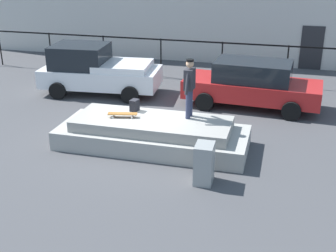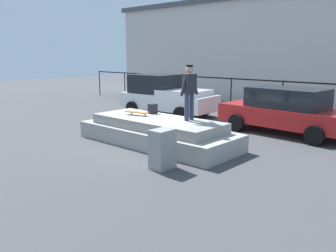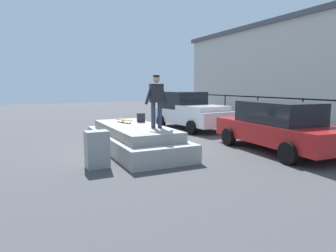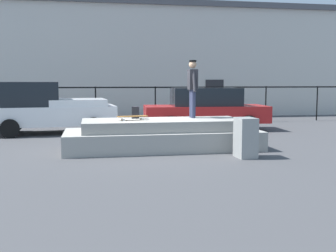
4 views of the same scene
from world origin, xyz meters
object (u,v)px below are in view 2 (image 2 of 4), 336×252
(skateboard, at_px, (137,112))
(car_red_sedan_mid, at_px, (287,110))
(utility_box, at_px, (162,149))
(car_white_pickup_near, at_px, (166,95))
(backpack, at_px, (153,109))
(skateboarder, at_px, (189,89))

(skateboard, relative_size, car_red_sedan_mid, 0.18)
(skateboard, distance_m, utility_box, 3.15)
(car_red_sedan_mid, height_order, utility_box, car_red_sedan_mid)
(car_white_pickup_near, relative_size, car_red_sedan_mid, 0.96)
(skateboard, height_order, car_red_sedan_mid, car_red_sedan_mid)
(skateboard, height_order, utility_box, utility_box)
(car_white_pickup_near, relative_size, utility_box, 4.66)
(backpack, distance_m, car_white_pickup_near, 4.69)
(backpack, distance_m, car_red_sedan_mid, 4.82)
(backpack, distance_m, utility_box, 3.39)
(skateboard, bearing_deg, skateboarder, 15.31)
(utility_box, bearing_deg, backpack, 137.37)
(skateboarder, relative_size, car_red_sedan_mid, 0.35)
(car_white_pickup_near, distance_m, car_red_sedan_mid, 5.95)
(skateboarder, xyz_separation_m, car_red_sedan_mid, (1.45, 3.77, -0.95))
(car_red_sedan_mid, xyz_separation_m, utility_box, (-0.60, -5.88, -0.35))
(car_white_pickup_near, bearing_deg, car_red_sedan_mid, -0.68)
(skateboard, relative_size, backpack, 2.53)
(skateboard, distance_m, car_white_pickup_near, 5.10)
(utility_box, bearing_deg, skateboard, 147.62)
(skateboarder, distance_m, utility_box, 2.62)
(car_white_pickup_near, bearing_deg, utility_box, -48.06)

